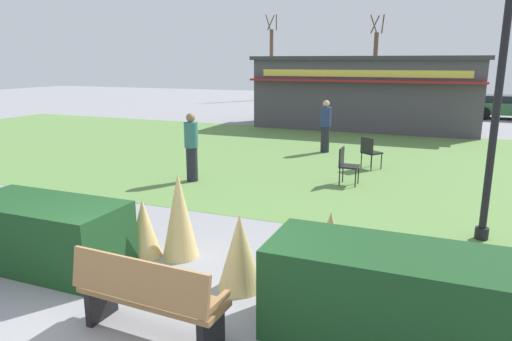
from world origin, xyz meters
name	(u,v)px	position (x,y,z in m)	size (l,w,h in m)	color
ground_plane	(116,336)	(0.00, 0.00, 0.00)	(80.00, 80.00, 0.00)	gray
lawn_patch	(330,159)	(0.00, 10.07, 0.00)	(36.00, 12.00, 0.01)	#5B8442
park_bench	(148,296)	(0.35, 0.14, 0.48)	(1.72, 0.61, 0.95)	olive
hedge_left	(45,234)	(-2.09, 1.09, 0.48)	(2.41, 1.10, 0.96)	#19421E
hedge_right	(393,296)	(2.77, 1.06, 0.51)	(2.66, 1.10, 1.02)	#19421E
ornamental_grass_behind_left	(179,215)	(-0.44, 2.09, 0.66)	(0.55, 0.55, 1.32)	tan
ornamental_grass_behind_right	(240,252)	(0.81, 1.50, 0.51)	(0.59, 0.59, 1.02)	tan
ornamental_grass_behind_center	(330,246)	(1.83, 2.18, 0.49)	(0.65, 0.65, 0.97)	tan
ornamental_grass_behind_far	(144,228)	(-0.96, 1.90, 0.45)	(0.51, 0.51, 0.90)	tan
lamppost_mid	(500,77)	(3.86, 4.60, 2.66)	(0.36, 0.36, 4.24)	black
food_kiosk	(366,92)	(-0.14, 17.42, 1.57)	(9.59, 4.13, 3.11)	#47424C
cafe_chair_west	(370,150)	(1.31, 9.12, 0.53)	(0.61, 0.61, 0.89)	black
cafe_chair_east	(346,163)	(1.03, 7.27, 0.53)	(0.44, 0.44, 0.89)	black
person_strolling	(325,126)	(-0.40, 11.04, 0.86)	(0.34, 0.34, 1.69)	#23232D
person_standing	(191,147)	(-2.56, 6.15, 0.86)	(0.34, 0.34, 1.69)	#23232D
parked_car_west_slot	(310,100)	(-4.31, 23.32, 0.64)	(4.22, 2.10, 1.20)	black
parked_car_center_slot	(404,103)	(1.05, 23.32, 0.64)	(4.33, 2.32, 1.20)	maroon
parked_car_east_slot	(511,106)	(6.28, 23.32, 0.64)	(4.24, 2.13, 1.20)	#2D6638
tree_left_bg	(271,63)	(-9.35, 30.21, 2.77)	(0.91, 0.96, 6.27)	brown
tree_right_bg	(375,68)	(-1.22, 27.28, 2.50)	(0.91, 0.96, 5.72)	brown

